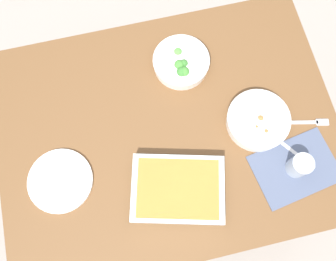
% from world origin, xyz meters
% --- Properties ---
extents(ground_plane, '(6.00, 6.00, 0.00)m').
position_xyz_m(ground_plane, '(0.00, 0.00, 0.00)').
color(ground_plane, '#9E9389').
extents(dining_table, '(1.20, 0.90, 0.74)m').
position_xyz_m(dining_table, '(0.00, 0.00, 0.65)').
color(dining_table, brown).
rests_on(dining_table, ground_plane).
extents(placemat, '(0.31, 0.24, 0.00)m').
position_xyz_m(placemat, '(0.39, -0.23, 0.74)').
color(placemat, '#4C5670').
rests_on(placemat, dining_table).
extents(stew_bowl, '(0.22, 0.22, 0.06)m').
position_xyz_m(stew_bowl, '(0.31, -0.04, 0.77)').
color(stew_bowl, white).
rests_on(stew_bowl, dining_table).
extents(broccoli_bowl, '(0.21, 0.21, 0.07)m').
position_xyz_m(broccoli_bowl, '(0.10, 0.23, 0.77)').
color(broccoli_bowl, white).
rests_on(broccoli_bowl, dining_table).
extents(baking_dish, '(0.35, 0.29, 0.06)m').
position_xyz_m(baking_dish, '(-0.02, -0.21, 0.77)').
color(baking_dish, silver).
rests_on(baking_dish, dining_table).
extents(drink_cup, '(0.07, 0.07, 0.08)m').
position_xyz_m(drink_cup, '(0.39, -0.23, 0.78)').
color(drink_cup, '#B2BCC6').
rests_on(drink_cup, dining_table).
extents(side_plate, '(0.22, 0.22, 0.01)m').
position_xyz_m(side_plate, '(-0.39, -0.09, 0.75)').
color(side_plate, white).
rests_on(side_plate, dining_table).
extents(spoon_by_stew, '(0.12, 0.15, 0.01)m').
position_xyz_m(spoon_by_stew, '(0.39, -0.15, 0.74)').
color(spoon_by_stew, silver).
rests_on(spoon_by_stew, dining_table).
extents(fork_on_table, '(0.18, 0.06, 0.01)m').
position_xyz_m(fork_on_table, '(0.49, -0.08, 0.74)').
color(fork_on_table, silver).
rests_on(fork_on_table, dining_table).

